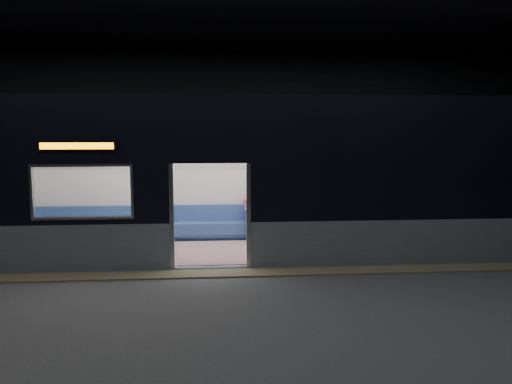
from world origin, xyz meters
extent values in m
cube|color=#47494C|center=(0.00, 0.00, -0.01)|extent=(24.00, 14.00, 0.01)
cube|color=black|center=(0.00, 6.98, 2.50)|extent=(24.00, 0.04, 5.00)
cube|color=black|center=(0.00, -6.98, 2.50)|extent=(24.00, 0.04, 5.00)
cube|color=#8C7F59|center=(0.00, 0.55, 0.01)|extent=(22.80, 0.50, 0.03)
cube|color=gray|center=(4.85, 1.06, 0.45)|extent=(8.30, 0.12, 0.90)
cube|color=black|center=(4.85, 1.06, 2.05)|extent=(8.30, 0.12, 2.30)
cube|color=black|center=(0.00, 1.06, 2.62)|extent=(1.40, 0.12, 1.15)
cube|color=#B7BABC|center=(-0.74, 1.06, 1.02)|extent=(0.08, 0.14, 2.05)
cube|color=#B7BABC|center=(0.74, 1.06, 1.02)|extent=(0.08, 0.14, 2.05)
cube|color=black|center=(-2.45, 0.98, 2.39)|extent=(1.50, 0.04, 0.18)
cube|color=#FF8900|center=(-2.45, 0.97, 2.39)|extent=(1.34, 0.03, 0.12)
cube|color=silver|center=(0.00, 3.94, 1.60)|extent=(18.00, 0.12, 3.20)
cube|color=black|center=(0.00, 2.50, 3.28)|extent=(18.00, 3.00, 0.15)
cube|color=#8B6568|center=(0.00, 2.50, 0.02)|extent=(17.76, 2.76, 0.04)
cube|color=silver|center=(0.00, 2.50, 2.35)|extent=(17.76, 2.76, 0.10)
cube|color=navy|center=(0.00, 3.62, 0.24)|extent=(11.00, 0.48, 0.41)
cube|color=navy|center=(0.00, 3.81, 0.65)|extent=(11.00, 0.10, 0.40)
cube|color=#815E6A|center=(-3.30, 1.41, 0.24)|extent=(4.40, 0.48, 0.41)
cube|color=#815E6A|center=(3.30, 1.41, 0.24)|extent=(4.40, 0.48, 0.41)
cylinder|color=silver|center=(-0.95, 1.37, 1.17)|extent=(0.04, 0.04, 2.26)
cylinder|color=silver|center=(-0.95, 3.63, 1.17)|extent=(0.04, 0.04, 2.26)
cylinder|color=silver|center=(0.95, 1.37, 1.17)|extent=(0.04, 0.04, 2.26)
cylinder|color=silver|center=(0.95, 3.63, 1.17)|extent=(0.04, 0.04, 2.26)
cylinder|color=silver|center=(0.00, 3.58, 1.95)|extent=(11.00, 0.03, 0.03)
cube|color=black|center=(0.94, 3.42, 0.52)|extent=(0.15, 0.42, 0.14)
cube|color=black|center=(1.12, 3.42, 0.52)|extent=(0.15, 0.42, 0.14)
cylinder|color=black|center=(0.94, 3.23, 0.26)|extent=(0.10, 0.10, 0.43)
cylinder|color=black|center=(1.12, 3.23, 0.26)|extent=(0.10, 0.10, 0.43)
cube|color=pink|center=(1.03, 3.59, 0.54)|extent=(0.35, 0.19, 0.18)
cylinder|color=pink|center=(1.03, 3.62, 0.85)|extent=(0.39, 0.39, 0.46)
sphere|color=tan|center=(1.03, 3.60, 1.18)|extent=(0.19, 0.19, 0.19)
sphere|color=black|center=(1.03, 3.63, 1.21)|extent=(0.19, 0.19, 0.19)
cube|color=black|center=(1.02, 3.35, 0.66)|extent=(0.33, 0.31, 0.13)
cube|color=white|center=(4.17, 3.85, 1.49)|extent=(1.05, 0.03, 0.69)
camera|label=1|loc=(0.00, -9.31, 2.75)|focal=38.00mm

